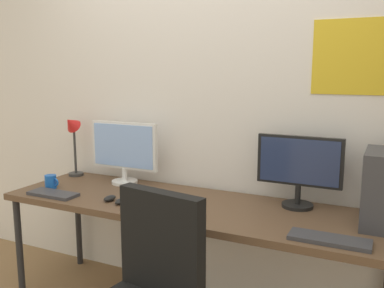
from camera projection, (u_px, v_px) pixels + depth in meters
wall_back at (216, 104)px, 2.79m from camera, size 4.71×0.11×2.60m
desk at (188, 211)px, 2.53m from camera, size 2.31×0.68×0.74m
monitor_left at (124, 150)px, 2.92m from camera, size 0.52×0.18×0.43m
monitor_right at (299, 167)px, 2.41m from camera, size 0.48×0.18×0.41m
pc_tower at (381, 188)px, 2.13m from camera, size 0.17×0.34×0.39m
desk_lamp at (72, 134)px, 3.10m from camera, size 0.11×0.15×0.47m
keyboard_left at (53, 194)px, 2.67m from camera, size 0.33×0.13×0.02m
keyboard_center at (170, 213)px, 2.31m from camera, size 0.36×0.13×0.02m
keyboard_right at (329, 240)px, 1.96m from camera, size 0.37×0.13×0.02m
mouse_left_side at (110, 198)px, 2.56m from camera, size 0.06×0.10×0.03m
mouse_right_side at (121, 201)px, 2.50m from camera, size 0.06×0.10×0.03m
coffee_mug at (51, 182)px, 2.83m from camera, size 0.11×0.08×0.09m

